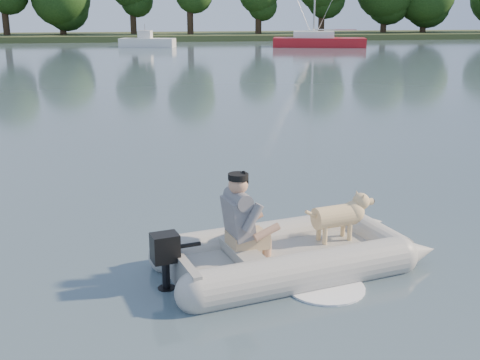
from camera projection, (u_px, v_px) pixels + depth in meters
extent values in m
plane|color=slate|center=(260.00, 272.00, 8.14)|extent=(160.00, 160.00, 0.00)
cube|color=#47512D|center=(156.00, 37.00, 66.92)|extent=(160.00, 12.00, 0.70)
cylinder|color=#332316|center=(6.00, 20.00, 63.14)|extent=(0.70, 0.70, 4.24)
cylinder|color=#332316|center=(63.00, 26.00, 64.47)|extent=(0.70, 0.70, 2.94)
cylinder|color=#332316|center=(133.00, 22.00, 66.08)|extent=(0.70, 0.70, 3.67)
cylinder|color=#332316|center=(190.00, 20.00, 65.20)|extent=(0.70, 0.70, 4.29)
cylinder|color=#332316|center=(258.00, 24.00, 66.74)|extent=(0.70, 0.70, 3.21)
cylinder|color=#332316|center=(321.00, 21.00, 68.33)|extent=(0.70, 0.70, 3.94)
cylinder|color=#332316|center=(384.00, 22.00, 69.77)|extent=(0.70, 0.70, 3.52)
cylinder|color=#332316|center=(423.00, 23.00, 70.31)|extent=(0.70, 0.70, 3.21)
cube|color=#A9131A|center=(319.00, 44.00, 53.79)|extent=(8.51, 4.39, 1.02)
cube|color=white|center=(314.00, 35.00, 53.63)|extent=(3.91, 2.66, 0.61)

